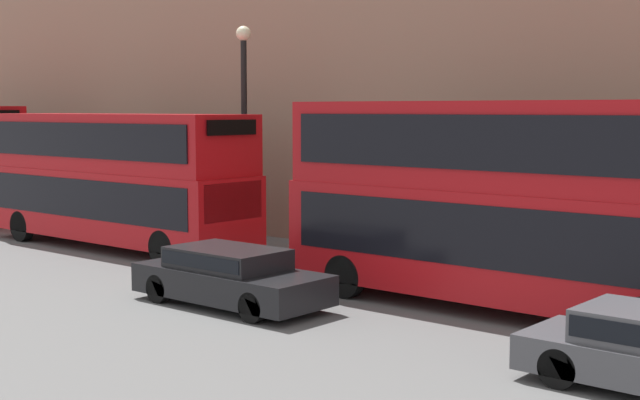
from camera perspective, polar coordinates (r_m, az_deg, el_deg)
name	(u,v)px	position (r m, az deg, el deg)	size (l,w,h in m)	color
bus_leading	(507,197)	(19.18, 11.87, 0.21)	(2.59, 10.11, 4.47)	#A80F14
bus_second_in_queue	(116,174)	(28.14, -12.91, 1.61)	(2.59, 10.33, 4.16)	#A80F14
car_hatchback	(230,275)	(19.69, -5.79, -4.79)	(1.86, 4.59, 1.27)	black
street_lamp	(244,114)	(26.69, -4.88, 5.48)	(0.44, 0.44, 6.74)	black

